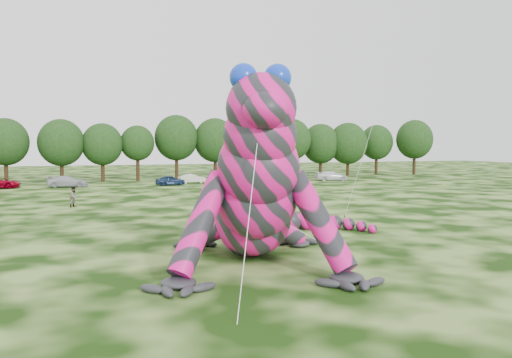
{
  "coord_description": "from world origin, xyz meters",
  "views": [
    {
      "loc": [
        -6.34,
        -22.79,
        5.73
      ],
      "look_at": [
        1.59,
        0.71,
        4.0
      ],
      "focal_mm": 35.0,
      "sensor_mm": 36.0,
      "label": 1
    }
  ],
  "objects": [
    {
      "name": "ground",
      "position": [
        0.0,
        0.0,
        0.0
      ],
      "size": [
        240.0,
        240.0,
        0.0
      ],
      "primitive_type": "plane",
      "color": "#16330A",
      "rests_on": "ground"
    },
    {
      "name": "car_7",
      "position": [
        29.96,
        47.7,
        0.75
      ],
      "size": [
        5.38,
        2.74,
        1.5
      ],
      "primitive_type": "imported",
      "rotation": [
        0.0,
        0.0,
        1.44
      ],
      "color": "silver",
      "rests_on": "ground"
    },
    {
      "name": "tree_13",
      "position": [
        27.13,
        57.13,
        5.06
      ],
      "size": [
        6.83,
        6.15,
        10.13
      ],
      "primitive_type": null,
      "color": "black",
      "rests_on": "ground"
    },
    {
      "name": "tree_8",
      "position": [
        -4.22,
        56.99,
        4.47
      ],
      "size": [
        6.14,
        5.53,
        8.94
      ],
      "primitive_type": null,
      "color": "black",
      "rests_on": "ground"
    },
    {
      "name": "spectator_1",
      "position": [
        -7.62,
        25.43,
        0.92
      ],
      "size": [
        1.1,
        1.14,
        1.85
      ],
      "primitive_type": "imported",
      "rotation": [
        0.0,
        0.0,
        0.91
      ],
      "color": "gray",
      "rests_on": "ground"
    },
    {
      "name": "tree_17",
      "position": [
        51.95,
        56.66,
        5.15
      ],
      "size": [
        6.98,
        6.28,
        10.3
      ],
      "primitive_type": null,
      "color": "black",
      "rests_on": "ground"
    },
    {
      "name": "tree_11",
      "position": [
        13.79,
        58.2,
        5.03
      ],
      "size": [
        7.01,
        6.31,
        10.07
      ],
      "primitive_type": null,
      "color": "black",
      "rests_on": "ground"
    },
    {
      "name": "inflatable_gecko",
      "position": [
        1.61,
        1.71,
        4.59
      ],
      "size": [
        19.0,
        21.22,
        9.18
      ],
      "primitive_type": null,
      "rotation": [
        0.0,
        0.0,
        -0.21
      ],
      "color": "#DC117A",
      "rests_on": "ground"
    },
    {
      "name": "car_5",
      "position": [
        8.15,
        49.64,
        0.67
      ],
      "size": [
        4.19,
        1.82,
        1.34
      ],
      "primitive_type": "imported",
      "rotation": [
        0.0,
        0.0,
        1.67
      ],
      "color": "beige",
      "rests_on": "ground"
    },
    {
      "name": "spectator_2",
      "position": [
        9.55,
        31.75,
        0.79
      ],
      "size": [
        1.17,
        0.95,
        1.58
      ],
      "primitive_type": "imported",
      "rotation": [
        0.0,
        0.0,
        2.73
      ],
      "color": "gray",
      "rests_on": "ground"
    },
    {
      "name": "car_6",
      "position": [
        17.5,
        47.55,
        0.74
      ],
      "size": [
        5.68,
        3.35,
        1.48
      ],
      "primitive_type": "imported",
      "rotation": [
        0.0,
        0.0,
        1.4
      ],
      "color": "#29292C",
      "rests_on": "ground"
    },
    {
      "name": "tree_16",
      "position": [
        45.45,
        59.37,
        4.69
      ],
      "size": [
        6.26,
        5.63,
        9.37
      ],
      "primitive_type": null,
      "color": "black",
      "rests_on": "ground"
    },
    {
      "name": "tree_12",
      "position": [
        20.01,
        57.74,
        4.49
      ],
      "size": [
        5.99,
        5.39,
        8.97
      ],
      "primitive_type": null,
      "color": "black",
      "rests_on": "ground"
    },
    {
      "name": "car_4",
      "position": [
        4.48,
        46.63,
        0.7
      ],
      "size": [
        4.13,
        1.77,
        1.39
      ],
      "primitive_type": "imported",
      "rotation": [
        0.0,
        0.0,
        1.6
      ],
      "color": "#152747",
      "rests_on": "ground"
    },
    {
      "name": "tree_14",
      "position": [
        33.46,
        58.72,
        4.7
      ],
      "size": [
        6.82,
        6.14,
        9.4
      ],
      "primitive_type": null,
      "color": "black",
      "rests_on": "ground"
    },
    {
      "name": "tree_15",
      "position": [
        38.47,
        57.77,
        4.82
      ],
      "size": [
        7.17,
        6.45,
        9.63
      ],
      "primitive_type": null,
      "color": "black",
      "rests_on": "ground"
    },
    {
      "name": "flying_kite",
      "position": [
        15.55,
        7.88,
        15.88
      ],
      "size": [
        3.92,
        4.73,
        18.17
      ],
      "color": "red",
      "rests_on": "ground"
    },
    {
      "name": "tree_9",
      "position": [
        1.06,
        57.35,
        4.34
      ],
      "size": [
        5.27,
        4.74,
        8.68
      ],
      "primitive_type": null,
      "color": "black",
      "rests_on": "ground"
    },
    {
      "name": "tree_10",
      "position": [
        7.4,
        58.58,
        5.25
      ],
      "size": [
        7.09,
        6.38,
        10.5
      ],
      "primitive_type": null,
      "color": "black",
      "rests_on": "ground"
    },
    {
      "name": "tree_7",
      "position": [
        -10.08,
        56.8,
        4.74
      ],
      "size": [
        6.68,
        6.01,
        9.48
      ],
      "primitive_type": null,
      "color": "black",
      "rests_on": "ground"
    },
    {
      "name": "spectator_5",
      "position": [
        5.38,
        18.09,
        0.94
      ],
      "size": [
        1.77,
        1.42,
        1.88
      ],
      "primitive_type": "imported",
      "rotation": [
        0.0,
        0.0,
        0.58
      ],
      "color": "gray",
      "rests_on": "ground"
    },
    {
      "name": "car_3",
      "position": [
        -8.98,
        48.42,
        0.76
      ],
      "size": [
        5.41,
        2.66,
        1.51
      ],
      "primitive_type": "imported",
      "rotation": [
        0.0,
        0.0,
        1.46
      ],
      "color": "#ABAFB5",
      "rests_on": "ground"
    },
    {
      "name": "tree_6",
      "position": [
        -17.56,
        56.68,
        4.75
      ],
      "size": [
        6.52,
        5.86,
        9.49
      ],
      "primitive_type": null,
      "color": "black",
      "rests_on": "ground"
    }
  ]
}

